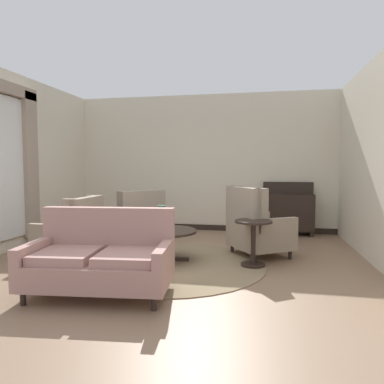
{
  "coord_description": "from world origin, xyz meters",
  "views": [
    {
      "loc": [
        1.28,
        -4.62,
        1.42
      ],
      "look_at": [
        0.24,
        0.65,
        1.05
      ],
      "focal_mm": 32.99,
      "sensor_mm": 36.0,
      "label": 1
    }
  ],
  "objects_px": {
    "coffee_table": "(165,235)",
    "porcelain_vase": "(162,220)",
    "armchair_beside_settee": "(136,222)",
    "armchair_foreground_right": "(256,228)",
    "sideboard": "(288,211)",
    "side_table": "(253,239)",
    "armchair_back_corner": "(73,233)",
    "settee": "(101,259)"
  },
  "relations": [
    {
      "from": "coffee_table",
      "to": "side_table",
      "type": "relative_size",
      "value": 1.42
    },
    {
      "from": "coffee_table",
      "to": "armchair_back_corner",
      "type": "height_order",
      "value": "armchair_back_corner"
    },
    {
      "from": "settee",
      "to": "armchair_beside_settee",
      "type": "distance_m",
      "value": 2.52
    },
    {
      "from": "settee",
      "to": "armchair_foreground_right",
      "type": "relative_size",
      "value": 1.43
    },
    {
      "from": "armchair_beside_settee",
      "to": "armchair_back_corner",
      "type": "relative_size",
      "value": 1.26
    },
    {
      "from": "coffee_table",
      "to": "armchair_back_corner",
      "type": "bearing_deg",
      "value": -173.31
    },
    {
      "from": "armchair_foreground_right",
      "to": "side_table",
      "type": "height_order",
      "value": "armchair_foreground_right"
    },
    {
      "from": "porcelain_vase",
      "to": "armchair_back_corner",
      "type": "bearing_deg",
      "value": -174.52
    },
    {
      "from": "coffee_table",
      "to": "settee",
      "type": "height_order",
      "value": "settee"
    },
    {
      "from": "settee",
      "to": "coffee_table",
      "type": "bearing_deg",
      "value": 70.97
    },
    {
      "from": "settee",
      "to": "sideboard",
      "type": "bearing_deg",
      "value": 54.1
    },
    {
      "from": "armchair_beside_settee",
      "to": "coffee_table",
      "type": "bearing_deg",
      "value": 82.32
    },
    {
      "from": "coffee_table",
      "to": "armchair_beside_settee",
      "type": "bearing_deg",
      "value": 130.0
    },
    {
      "from": "coffee_table",
      "to": "armchair_beside_settee",
      "type": "distance_m",
      "value": 1.31
    },
    {
      "from": "armchair_beside_settee",
      "to": "armchair_foreground_right",
      "type": "bearing_deg",
      "value": 121.16
    },
    {
      "from": "coffee_table",
      "to": "porcelain_vase",
      "type": "xyz_separation_m",
      "value": [
        -0.05,
        -0.03,
        0.24
      ]
    },
    {
      "from": "armchair_back_corner",
      "to": "sideboard",
      "type": "relative_size",
      "value": 0.88
    },
    {
      "from": "porcelain_vase",
      "to": "side_table",
      "type": "relative_size",
      "value": 0.56
    },
    {
      "from": "coffee_table",
      "to": "side_table",
      "type": "distance_m",
      "value": 1.31
    },
    {
      "from": "settee",
      "to": "sideboard",
      "type": "distance_m",
      "value": 4.61
    },
    {
      "from": "coffee_table",
      "to": "porcelain_vase",
      "type": "height_order",
      "value": "porcelain_vase"
    },
    {
      "from": "coffee_table",
      "to": "sideboard",
      "type": "xyz_separation_m",
      "value": [
        1.97,
        2.52,
        0.1
      ]
    },
    {
      "from": "settee",
      "to": "armchair_back_corner",
      "type": "xyz_separation_m",
      "value": [
        -1.08,
        1.3,
        0.02
      ]
    },
    {
      "from": "armchair_foreground_right",
      "to": "armchair_beside_settee",
      "type": "height_order",
      "value": "armchair_foreground_right"
    },
    {
      "from": "armchair_back_corner",
      "to": "settee",
      "type": "bearing_deg",
      "value": 41.24
    },
    {
      "from": "side_table",
      "to": "coffee_table",
      "type": "bearing_deg",
      "value": 178.98
    },
    {
      "from": "coffee_table",
      "to": "armchair_beside_settee",
      "type": "xyz_separation_m",
      "value": [
        -0.84,
        1.0,
        0.02
      ]
    },
    {
      "from": "armchair_foreground_right",
      "to": "porcelain_vase",
      "type": "bearing_deg",
      "value": 81.04
    },
    {
      "from": "settee",
      "to": "side_table",
      "type": "height_order",
      "value": "settee"
    },
    {
      "from": "settee",
      "to": "side_table",
      "type": "xyz_separation_m",
      "value": [
        1.65,
        1.44,
        0.01
      ]
    },
    {
      "from": "armchair_back_corner",
      "to": "armchair_foreground_right",
      "type": "bearing_deg",
      "value": 106.42
    },
    {
      "from": "armchair_beside_settee",
      "to": "side_table",
      "type": "bearing_deg",
      "value": 106.81
    },
    {
      "from": "armchair_beside_settee",
      "to": "side_table",
      "type": "height_order",
      "value": "armchair_beside_settee"
    },
    {
      "from": "side_table",
      "to": "sideboard",
      "type": "relative_size",
      "value": 0.6
    },
    {
      "from": "sideboard",
      "to": "armchair_back_corner",
      "type": "bearing_deg",
      "value": -141.63
    },
    {
      "from": "settee",
      "to": "armchair_back_corner",
      "type": "height_order",
      "value": "armchair_back_corner"
    },
    {
      "from": "armchair_foreground_right",
      "to": "side_table",
      "type": "xyz_separation_m",
      "value": [
        -0.03,
        -0.6,
        -0.06
      ]
    },
    {
      "from": "armchair_foreground_right",
      "to": "armchair_back_corner",
      "type": "distance_m",
      "value": 2.86
    },
    {
      "from": "settee",
      "to": "armchair_beside_settee",
      "type": "relative_size",
      "value": 1.34
    },
    {
      "from": "sideboard",
      "to": "porcelain_vase",
      "type": "bearing_deg",
      "value": -128.25
    },
    {
      "from": "porcelain_vase",
      "to": "side_table",
      "type": "xyz_separation_m",
      "value": [
        1.35,
        0.01,
        -0.24
      ]
    },
    {
      "from": "sideboard",
      "to": "settee",
      "type": "bearing_deg",
      "value": -120.15
    }
  ]
}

